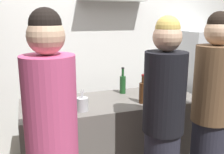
{
  "coord_description": "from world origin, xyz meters",
  "views": [
    {
      "loc": [
        -0.79,
        -1.92,
        1.76
      ],
      "look_at": [
        0.05,
        0.49,
        1.15
      ],
      "focal_mm": 40.96,
      "sensor_mm": 36.0,
      "label": 1
    }
  ],
  "objects_px": {
    "wine_bottle_green_glass": "(123,84)",
    "person_blonde": "(163,125)",
    "refrigerator": "(199,89)",
    "person_pink_top": "(53,148)",
    "wine_bottle_amber_glass": "(143,92)",
    "baking_pan": "(57,104)",
    "person_brown_jacket": "(210,115)",
    "wine_bottle_pale_glass": "(148,79)",
    "water_bottle_plastic": "(28,95)",
    "utensil_holder": "(82,104)"
  },
  "relations": [
    {
      "from": "refrigerator",
      "to": "person_blonde",
      "type": "xyz_separation_m",
      "value": [
        -1.17,
        -1.06,
        0.09
      ]
    },
    {
      "from": "wine_bottle_pale_glass",
      "to": "person_blonde",
      "type": "bearing_deg",
      "value": -109.96
    },
    {
      "from": "baking_pan",
      "to": "person_brown_jacket",
      "type": "xyz_separation_m",
      "value": [
        1.27,
        -0.68,
        -0.02
      ]
    },
    {
      "from": "person_pink_top",
      "to": "wine_bottle_pale_glass",
      "type": "bearing_deg",
      "value": -119.83
    },
    {
      "from": "wine_bottle_amber_glass",
      "to": "wine_bottle_green_glass",
      "type": "bearing_deg",
      "value": 99.74
    },
    {
      "from": "utensil_holder",
      "to": "person_blonde",
      "type": "bearing_deg",
      "value": -41.27
    },
    {
      "from": "baking_pan",
      "to": "utensil_holder",
      "type": "height_order",
      "value": "utensil_holder"
    },
    {
      "from": "wine_bottle_pale_glass",
      "to": "water_bottle_plastic",
      "type": "xyz_separation_m",
      "value": [
        -1.39,
        -0.13,
        -0.03
      ]
    },
    {
      "from": "wine_bottle_amber_glass",
      "to": "person_brown_jacket",
      "type": "bearing_deg",
      "value": -49.3
    },
    {
      "from": "wine_bottle_green_glass",
      "to": "person_blonde",
      "type": "relative_size",
      "value": 0.17
    },
    {
      "from": "baking_pan",
      "to": "wine_bottle_pale_glass",
      "type": "bearing_deg",
      "value": 14.47
    },
    {
      "from": "utensil_holder",
      "to": "wine_bottle_amber_glass",
      "type": "relative_size",
      "value": 0.69
    },
    {
      "from": "utensil_holder",
      "to": "wine_bottle_pale_glass",
      "type": "relative_size",
      "value": 0.65
    },
    {
      "from": "water_bottle_plastic",
      "to": "wine_bottle_green_glass",
      "type": "bearing_deg",
      "value": 2.08
    },
    {
      "from": "wine_bottle_green_glass",
      "to": "person_blonde",
      "type": "distance_m",
      "value": 0.9
    },
    {
      "from": "wine_bottle_green_glass",
      "to": "person_blonde",
      "type": "bearing_deg",
      "value": -89.6
    },
    {
      "from": "refrigerator",
      "to": "baking_pan",
      "type": "height_order",
      "value": "refrigerator"
    },
    {
      "from": "wine_bottle_pale_glass",
      "to": "person_brown_jacket",
      "type": "bearing_deg",
      "value": -82.25
    },
    {
      "from": "refrigerator",
      "to": "person_pink_top",
      "type": "relative_size",
      "value": 0.87
    },
    {
      "from": "wine_bottle_green_glass",
      "to": "wine_bottle_amber_glass",
      "type": "height_order",
      "value": "wine_bottle_green_glass"
    },
    {
      "from": "person_pink_top",
      "to": "person_brown_jacket",
      "type": "distance_m",
      "value": 1.41
    },
    {
      "from": "wine_bottle_amber_glass",
      "to": "person_brown_jacket",
      "type": "distance_m",
      "value": 0.67
    },
    {
      "from": "refrigerator",
      "to": "wine_bottle_amber_glass",
      "type": "distance_m",
      "value": 1.26
    },
    {
      "from": "wine_bottle_pale_glass",
      "to": "person_pink_top",
      "type": "bearing_deg",
      "value": -138.62
    },
    {
      "from": "person_pink_top",
      "to": "baking_pan",
      "type": "bearing_deg",
      "value": -80.45
    },
    {
      "from": "person_brown_jacket",
      "to": "utensil_holder",
      "type": "bearing_deg",
      "value": 36.35
    },
    {
      "from": "person_brown_jacket",
      "to": "wine_bottle_green_glass",
      "type": "bearing_deg",
      "value": 0.32
    },
    {
      "from": "refrigerator",
      "to": "wine_bottle_pale_glass",
      "type": "bearing_deg",
      "value": -174.72
    },
    {
      "from": "utensil_holder",
      "to": "person_pink_top",
      "type": "height_order",
      "value": "person_pink_top"
    },
    {
      "from": "baking_pan",
      "to": "person_pink_top",
      "type": "relative_size",
      "value": 0.19
    },
    {
      "from": "person_blonde",
      "to": "person_pink_top",
      "type": "height_order",
      "value": "person_pink_top"
    },
    {
      "from": "person_brown_jacket",
      "to": "person_blonde",
      "type": "bearing_deg",
      "value": 62.47
    },
    {
      "from": "wine_bottle_amber_glass",
      "to": "person_blonde",
      "type": "relative_size",
      "value": 0.17
    },
    {
      "from": "wine_bottle_amber_glass",
      "to": "person_blonde",
      "type": "bearing_deg",
      "value": -96.62
    },
    {
      "from": "wine_bottle_amber_glass",
      "to": "water_bottle_plastic",
      "type": "relative_size",
      "value": 1.46
    },
    {
      "from": "wine_bottle_pale_glass",
      "to": "refrigerator",
      "type": "bearing_deg",
      "value": 5.28
    },
    {
      "from": "wine_bottle_pale_glass",
      "to": "person_blonde",
      "type": "xyz_separation_m",
      "value": [
        -0.36,
        -0.98,
        -0.13
      ]
    },
    {
      "from": "wine_bottle_pale_glass",
      "to": "wine_bottle_green_glass",
      "type": "bearing_deg",
      "value": -166.39
    },
    {
      "from": "person_blonde",
      "to": "person_brown_jacket",
      "type": "height_order",
      "value": "person_brown_jacket"
    },
    {
      "from": "wine_bottle_amber_glass",
      "to": "wine_bottle_pale_glass",
      "type": "bearing_deg",
      "value": 57.7
    },
    {
      "from": "baking_pan",
      "to": "wine_bottle_pale_glass",
      "type": "xyz_separation_m",
      "value": [
        1.14,
        0.29,
        0.09
      ]
    },
    {
      "from": "utensil_holder",
      "to": "wine_bottle_amber_glass",
      "type": "height_order",
      "value": "wine_bottle_amber_glass"
    },
    {
      "from": "wine_bottle_pale_glass",
      "to": "person_brown_jacket",
      "type": "relative_size",
      "value": 0.18
    },
    {
      "from": "utensil_holder",
      "to": "person_brown_jacket",
      "type": "height_order",
      "value": "person_brown_jacket"
    },
    {
      "from": "refrigerator",
      "to": "wine_bottle_amber_glass",
      "type": "xyz_separation_m",
      "value": [
        -1.12,
        -0.55,
        0.22
      ]
    },
    {
      "from": "refrigerator",
      "to": "person_pink_top",
      "type": "height_order",
      "value": "person_pink_top"
    },
    {
      "from": "person_brown_jacket",
      "to": "water_bottle_plastic",
      "type": "bearing_deg",
      "value": 31.98
    },
    {
      "from": "refrigerator",
      "to": "wine_bottle_green_glass",
      "type": "xyz_separation_m",
      "value": [
        -1.18,
        -0.16,
        0.22
      ]
    },
    {
      "from": "wine_bottle_green_glass",
      "to": "water_bottle_plastic",
      "type": "relative_size",
      "value": 1.48
    },
    {
      "from": "utensil_holder",
      "to": "person_brown_jacket",
      "type": "xyz_separation_m",
      "value": [
        1.05,
        -0.48,
        -0.06
      ]
    }
  ]
}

